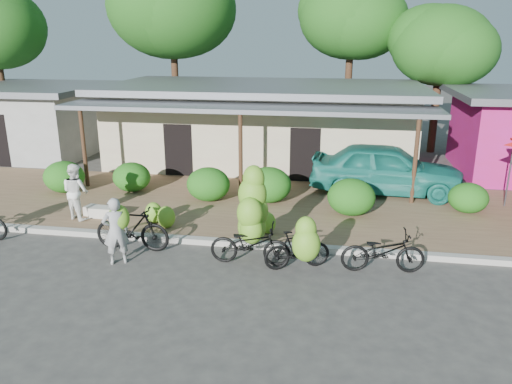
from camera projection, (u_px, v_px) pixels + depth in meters
The scene contains 26 objects.
ground at pixel (188, 279), 11.26m from camera, with size 100.00×100.00×0.00m, color #3E3C39.
sidewalk at pixel (234, 206), 15.95m from camera, with size 60.00×6.00×0.12m, color #90714D.
curb at pixel (210, 241), 13.12m from camera, with size 60.00×0.25×0.15m, color #A8A399.
shop_main at pixel (263, 124), 21.03m from camera, with size 13.00×8.50×3.35m.
shop_grey at pixel (27, 119), 22.89m from camera, with size 7.00×6.00×3.15m.
tree_far_center at pixel (169, 4), 25.31m from camera, with size 6.53×6.52×9.31m.
tree_center_right at pixel (348, 14), 24.49m from camera, with size 5.26×5.15×8.23m.
tree_near_right at pixel (437, 43), 22.36m from camera, with size 4.60×4.43×6.65m.
hedge_0 at pixel (64, 177), 16.98m from camera, with size 1.39×1.25×1.08m, color #175313.
hedge_1 at pixel (132, 177), 17.10m from camera, with size 1.29×1.16×1.01m, color #175313.
hedge_2 at pixel (208, 184), 16.11m from camera, with size 1.41×1.27×1.10m, color #175313.
hedge_3 at pixel (268, 185), 15.96m from camera, with size 1.47×1.32×1.14m, color #175313.
hedge_4 at pixel (351, 197), 14.81m from camera, with size 1.42×1.27×1.10m, color #175313.
hedge_5 at pixel (468, 198), 15.03m from camera, with size 1.18×1.06×0.92m, color #175313.
bike_left at pixel (131, 227), 12.55m from camera, with size 1.96×1.16×1.43m.
bike_center at pixel (251, 225), 11.99m from camera, with size 1.95×1.21×2.31m.
bike_right at pixel (300, 246), 11.38m from camera, with size 1.64×1.37×1.51m.
bike_far_right at pixel (383, 252), 11.47m from camera, with size 1.97×0.87×1.01m.
loose_banana_a at pixel (154, 213), 14.21m from camera, with size 0.49×0.42×0.62m, color #7ABE2F.
loose_banana_b at pixel (166, 217), 13.86m from camera, with size 0.50×0.43×0.63m, color #7ABE2F.
loose_banana_c at pixel (267, 223), 13.45m from camera, with size 0.49×0.42×0.61m, color #7ABE2F.
sack_near at pixel (105, 212), 14.74m from camera, with size 0.85×0.40×0.30m, color silver.
sack_far at pixel (97, 211), 14.85m from camera, with size 0.75×0.38×0.28m, color silver.
vendor at pixel (116, 231), 11.80m from camera, with size 0.60×0.40×1.66m, color #989898.
bystander at pixel (76, 192), 14.41m from camera, with size 0.80×0.63×1.65m, color white.
teal_van at pixel (386, 169), 16.78m from camera, with size 2.03×5.04×1.72m, color #1A776A.
Camera 1 is at (3.23, -9.76, 5.23)m, focal length 35.00 mm.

